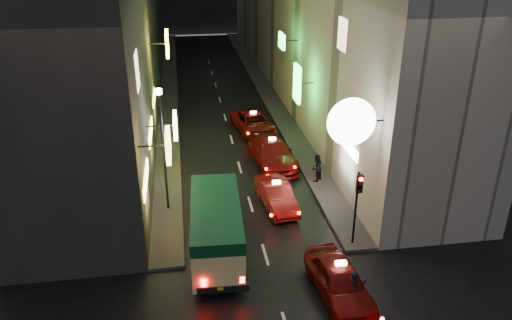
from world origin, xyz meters
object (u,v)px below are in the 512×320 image
traffic_light (358,194)px  pedestrian_crossing (354,287)px  minibus (216,224)px  taxi_near (340,278)px  lamp_post (163,143)px

traffic_light → pedestrian_crossing: bearing=-109.3°
minibus → traffic_light: traffic_light is taller
traffic_light → taxi_near: bearing=-118.2°
minibus → lamp_post: (-2.12, 4.26, 2.12)m
pedestrian_crossing → minibus: bearing=34.5°
taxi_near → pedestrian_crossing: 0.71m
lamp_post → minibus: bearing=-63.6°
pedestrian_crossing → traffic_light: bearing=-35.2°
taxi_near → pedestrian_crossing: size_ratio=3.13×
lamp_post → pedestrian_crossing: bearing=-50.0°
taxi_near → traffic_light: (1.66, 3.09, 1.85)m
taxi_near → pedestrian_crossing: bearing=-59.0°
pedestrian_crossing → traffic_light: size_ratio=0.50×
minibus → traffic_light: size_ratio=1.71×
minibus → traffic_light: bearing=-2.5°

